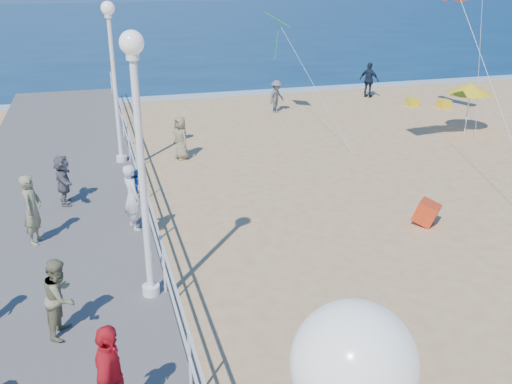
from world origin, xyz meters
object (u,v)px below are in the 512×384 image
object	(u,v)px
lamp_post_far	(113,67)
beach_walker_c	(181,138)
woman_holding_toddler	(132,197)
beach_walker_a	(277,97)
beach_chair_right	(444,104)
beach_chair_left	(412,102)
spectator_3	(110,381)
spectator_5	(63,180)
beach_walker_b	(369,80)
beach_umbrella	(471,89)
spectator_6	(32,210)
box_kite	(426,215)
spectator_1	(61,297)
toddler_held	(137,183)
lamp_post_mid	(140,143)

from	to	relation	value
lamp_post_far	beach_walker_c	bearing A→B (deg)	21.61
woman_holding_toddler	beach_walker_a	distance (m)	14.77
beach_chair_right	beach_chair_left	bearing A→B (deg)	147.14
lamp_post_far	spectator_3	bearing A→B (deg)	-94.20
spectator_3	spectator_5	xyz separation A→B (m)	(-0.86, 9.17, -0.17)
beach_walker_b	beach_umbrella	distance (m)	7.71
spectator_6	box_kite	bearing A→B (deg)	-78.12
spectator_3	beach_chair_right	bearing A→B (deg)	-31.54
spectator_3	beach_walker_a	size ratio (longest dim) A/B	1.14
beach_chair_right	spectator_1	bearing A→B (deg)	-139.91
spectator_1	spectator_5	distance (m)	6.42
beach_umbrella	beach_chair_left	xyz separation A→B (m)	(0.45, 5.12, -1.71)
spectator_3	beach_walker_c	size ratio (longest dim) A/B	1.12
spectator_3	spectator_6	world-z (taller)	spectator_3
lamp_post_far	spectator_6	size ratio (longest dim) A/B	3.03
woman_holding_toddler	box_kite	xyz separation A→B (m)	(7.88, -1.15, -0.97)
woman_holding_toddler	spectator_1	xyz separation A→B (m)	(-1.64, -4.20, -0.11)
spectator_6	beach_chair_right	bearing A→B (deg)	-41.75
beach_walker_a	box_kite	size ratio (longest dim) A/B	2.65
beach_umbrella	spectator_5	bearing A→B (deg)	-164.62
toddler_held	beach_chair_right	xyz separation A→B (m)	(16.29, 10.87, -1.41)
spectator_1	spectator_5	world-z (taller)	spectator_1
lamp_post_far	spectator_3	world-z (taller)	lamp_post_far
beach_chair_left	spectator_3	bearing A→B (deg)	-130.41
spectator_1	beach_umbrella	size ratio (longest dim) A/B	0.71
spectator_5	box_kite	bearing A→B (deg)	-113.60
beach_walker_b	beach_chair_left	world-z (taller)	beach_walker_b
woman_holding_toddler	box_kite	bearing A→B (deg)	-117.40
spectator_5	beach_umbrella	bearing A→B (deg)	-78.89
spectator_3	beach_chair_right	world-z (taller)	spectator_3
spectator_3	beach_walker_a	bearing A→B (deg)	-12.05
beach_walker_b	beach_chair_right	size ratio (longest dim) A/B	3.43
lamp_post_far	woman_holding_toddler	world-z (taller)	lamp_post_far
beach_umbrella	beach_chair_left	bearing A→B (deg)	84.98
lamp_post_mid	beach_walker_b	bearing A→B (deg)	51.96
lamp_post_far	box_kite	bearing A→B (deg)	-41.16
spectator_1	beach_walker_b	xyz separation A→B (m)	(15.50, 18.54, -0.22)
beach_umbrella	beach_walker_c	bearing A→B (deg)	-179.25
lamp_post_far	beach_walker_c	world-z (taller)	lamp_post_far
lamp_post_mid	beach_walker_c	size ratio (longest dim) A/B	3.31
spectator_6	beach_umbrella	world-z (taller)	spectator_6
beach_walker_a	beach_walker_b	world-z (taller)	beach_walker_b
spectator_6	beach_chair_left	size ratio (longest dim) A/B	3.19
spectator_6	beach_walker_b	bearing A→B (deg)	-30.68
woman_holding_toddler	spectator_1	bearing A→B (deg)	139.61
beach_umbrella	beach_chair_right	distance (m)	4.93
lamp_post_mid	spectator_5	xyz separation A→B (m)	(-1.79, 5.53, -2.53)
spectator_1	beach_chair_right	size ratio (longest dim) A/B	2.78
lamp_post_far	toddler_held	size ratio (longest dim) A/B	7.42
lamp_post_mid	spectator_3	world-z (taller)	lamp_post_mid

